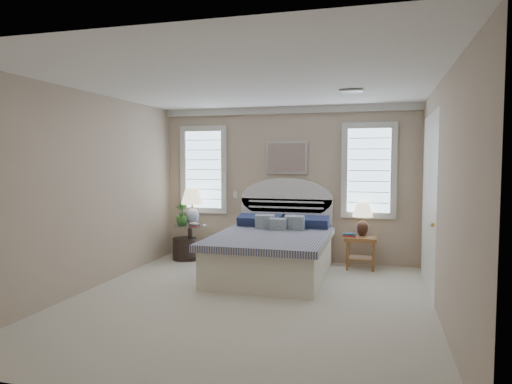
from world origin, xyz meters
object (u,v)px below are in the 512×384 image
object	(u,v)px
side_table_left	(190,238)
lamp_left	(192,203)
floor_pot	(185,249)
nightstand_right	(361,246)
lamp_right	(363,216)
bed	(273,250)

from	to	relation	value
side_table_left	lamp_left	xyz separation A→B (m)	(0.01, 0.07, 0.63)
lamp_left	floor_pot	bearing A→B (deg)	-153.93
nightstand_right	floor_pot	xyz separation A→B (m)	(-3.06, -0.09, -0.19)
side_table_left	nightstand_right	distance (m)	2.95
side_table_left	floor_pot	xyz separation A→B (m)	(-0.11, 0.01, -0.19)
lamp_right	bed	bearing A→B (deg)	-147.58
side_table_left	lamp_right	bearing A→B (deg)	4.70
side_table_left	lamp_left	bearing A→B (deg)	79.09
nightstand_right	lamp_left	size ratio (longest dim) A/B	0.83
bed	lamp_left	bearing A→B (deg)	157.96
nightstand_right	lamp_right	bearing A→B (deg)	83.31
bed	lamp_right	xyz separation A→B (m)	(1.32, 0.84, 0.48)
nightstand_right	lamp_left	xyz separation A→B (m)	(-2.94, -0.03, 0.63)
nightstand_right	bed	bearing A→B (deg)	-151.97
lamp_left	side_table_left	bearing A→B (deg)	-100.91
lamp_right	side_table_left	bearing A→B (deg)	-175.30
bed	nightstand_right	distance (m)	1.47
bed	lamp_right	size ratio (longest dim) A/B	4.16
bed	floor_pot	distance (m)	1.87
floor_pot	lamp_right	bearing A→B (deg)	4.37
floor_pot	nightstand_right	bearing A→B (deg)	1.71
bed	floor_pot	xyz separation A→B (m)	(-1.76, 0.60, -0.19)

